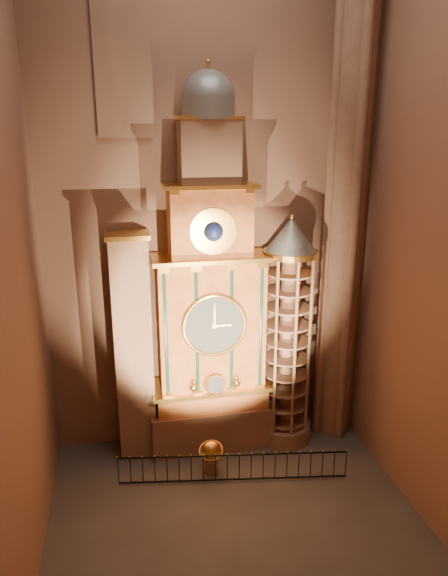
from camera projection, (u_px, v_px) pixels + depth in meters
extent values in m
plane|color=#383330|center=(234.00, 515.00, 19.77)|extent=(14.00, 14.00, 0.00)
plane|color=#875A49|center=(205.00, 207.00, 22.17)|extent=(22.00, 0.00, 22.00)
plane|color=#875A49|center=(6.00, 242.00, 15.21)|extent=(0.00, 22.00, 22.00)
plane|color=#875A49|center=(431.00, 226.00, 17.89)|extent=(0.00, 22.00, 22.00)
cube|color=#8C634C|center=(211.00, 423.00, 24.16)|extent=(5.60, 2.20, 2.00)
cube|color=maroon|center=(211.00, 394.00, 23.72)|extent=(5.00, 2.00, 1.00)
cube|color=gold|center=(211.00, 384.00, 23.52)|extent=(5.40, 2.30, 0.18)
cube|color=maroon|center=(210.00, 324.00, 22.70)|extent=(4.60, 2.00, 6.00)
cylinder|color=black|center=(166.00, 334.00, 21.50)|extent=(0.32, 0.32, 5.60)
cylinder|color=black|center=(196.00, 332.00, 21.75)|extent=(0.32, 0.32, 5.60)
cylinder|color=black|center=(231.00, 329.00, 22.04)|extent=(0.32, 0.32, 5.60)
cylinder|color=black|center=(260.00, 327.00, 22.29)|extent=(0.32, 0.32, 5.60)
cube|color=gold|center=(210.00, 257.00, 21.76)|extent=(5.00, 2.25, 0.18)
cylinder|color=#2D3033|center=(214.00, 325.00, 21.66)|extent=(2.60, 0.12, 2.60)
torus|color=gold|center=(215.00, 326.00, 21.62)|extent=(2.80, 0.16, 2.80)
cylinder|color=gold|center=(215.00, 384.00, 22.31)|extent=(0.90, 0.10, 0.90)
sphere|color=gold|center=(194.00, 387.00, 22.19)|extent=(0.36, 0.36, 0.36)
sphere|color=gold|center=(236.00, 383.00, 22.56)|extent=(0.36, 0.36, 0.36)
cube|color=maroon|center=(209.00, 223.00, 21.38)|extent=(3.40, 1.80, 3.00)
sphere|color=#0D1644|center=(213.00, 231.00, 20.59)|extent=(0.80, 0.80, 0.80)
cube|color=gold|center=(209.00, 185.00, 20.88)|extent=(3.80, 2.00, 0.15)
cube|color=#8C634C|center=(209.00, 153.00, 20.56)|extent=(2.40, 1.60, 2.60)
sphere|color=slate|center=(208.00, 98.00, 19.95)|extent=(2.10, 2.10, 2.10)
cylinder|color=gold|center=(208.00, 73.00, 19.68)|extent=(0.14, 0.14, 0.80)
cube|color=#8C634C|center=(134.00, 351.00, 22.34)|extent=(1.60, 1.40, 10.00)
cube|color=gold|center=(136.00, 396.00, 22.53)|extent=(1.35, 0.10, 2.10)
cube|color=#501515|center=(136.00, 397.00, 22.48)|extent=(1.05, 0.04, 1.75)
cube|color=gold|center=(133.00, 342.00, 21.77)|extent=(1.35, 0.10, 2.10)
cube|color=#501515|center=(133.00, 342.00, 21.71)|extent=(1.05, 0.04, 1.75)
cube|color=gold|center=(130.00, 283.00, 21.01)|extent=(1.35, 0.10, 2.10)
cube|color=#501515|center=(130.00, 283.00, 20.95)|extent=(1.05, 0.04, 1.75)
cube|color=gold|center=(127.00, 235.00, 20.85)|extent=(1.80, 1.60, 0.20)
cylinder|color=#8C634C|center=(284.00, 429.00, 24.73)|extent=(2.50, 2.50, 0.80)
cylinder|color=#8C634C|center=(287.00, 343.00, 23.41)|extent=(0.70, 0.70, 8.20)
cylinder|color=gold|center=(290.00, 253.00, 22.18)|extent=(2.40, 2.40, 0.25)
cone|color=slate|center=(291.00, 235.00, 21.95)|extent=(2.30, 2.30, 1.50)
sphere|color=gold|center=(292.00, 216.00, 21.71)|extent=(0.20, 0.20, 0.20)
cylinder|color=#8C634C|center=(347.00, 207.00, 22.40)|extent=(1.60, 1.60, 22.00)
cylinder|color=#8C634C|center=(364.00, 206.00, 22.56)|extent=(0.44, 0.44, 22.00)
cylinder|color=#8C634C|center=(329.00, 207.00, 22.25)|extent=(0.44, 0.44, 22.00)
cylinder|color=#8C634C|center=(339.00, 204.00, 23.15)|extent=(0.44, 0.44, 22.00)
cylinder|color=#8C634C|center=(355.00, 209.00, 21.66)|extent=(0.44, 0.44, 22.00)
cube|color=navy|center=(123.00, 68.00, 19.89)|extent=(2.00, 0.10, 5.00)
cube|color=#8C634C|center=(123.00, 68.00, 19.83)|extent=(2.20, 0.06, 5.20)
cylinder|color=#8C634C|center=(211.00, 465.00, 22.15)|extent=(0.57, 0.57, 0.66)
sphere|color=#CA8A38|center=(211.00, 450.00, 21.93)|extent=(0.85, 0.85, 0.85)
torus|color=#CA8A38|center=(211.00, 450.00, 21.93)|extent=(1.33, 1.30, 0.46)
cube|color=black|center=(233.00, 455.00, 21.25)|extent=(9.44, 1.50, 0.06)
cube|color=black|center=(233.00, 479.00, 21.60)|extent=(9.44, 1.50, 0.06)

